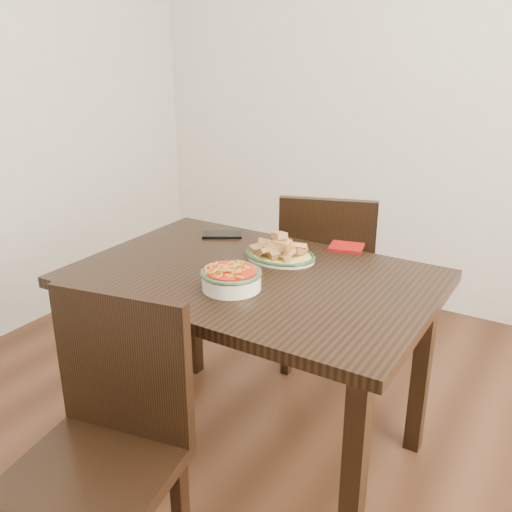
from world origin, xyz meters
The scene contains 9 objects.
floor centered at (0.00, 0.00, 0.00)m, with size 3.50×3.50×0.00m, color #391F12.
wall_back centered at (0.00, 1.75, 1.30)m, with size 3.50×0.10×2.60m, color silver.
dining_table centered at (-0.09, 0.10, 0.66)m, with size 1.25×0.83×0.75m.
chair_far centered at (-0.10, 0.79, 0.50)m, with size 0.53×0.53×0.89m.
chair_near centered at (-0.14, -0.59, 0.50)m, with size 0.49×0.49×0.89m.
fish_plate centered at (-0.08, 0.28, 0.79)m, with size 0.27×0.21×0.11m.
noodle_bowl centered at (-0.08, -0.04, 0.79)m, with size 0.21×0.21×0.08m.
smartphone centered at (-0.42, 0.39, 0.76)m, with size 0.16×0.09×0.01m, color black.
napkin centered at (0.09, 0.52, 0.76)m, with size 0.13×0.11×0.01m, color maroon.
Camera 1 is at (0.89, -1.48, 1.52)m, focal length 40.00 mm.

